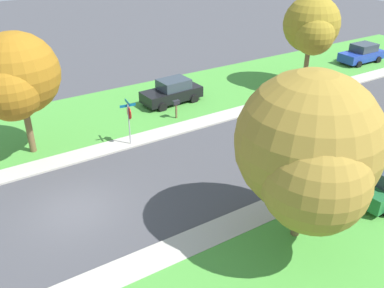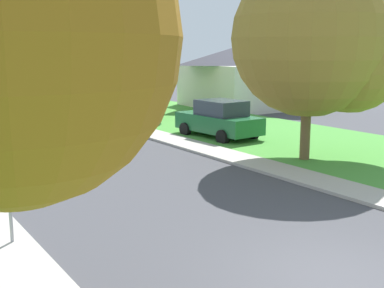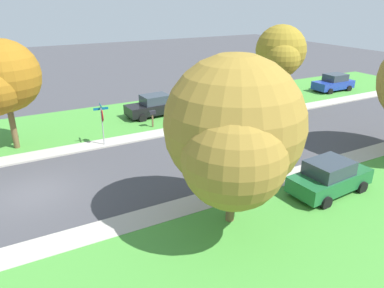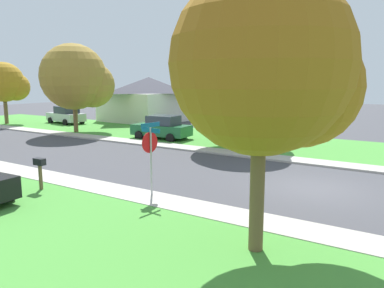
% 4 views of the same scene
% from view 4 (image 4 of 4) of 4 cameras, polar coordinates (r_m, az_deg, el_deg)
% --- Properties ---
extents(ground_plane, '(120.00, 120.00, 0.00)m').
position_cam_4_polar(ground_plane, '(15.96, 18.17, -6.40)').
color(ground_plane, '#424247').
extents(sidewalk_east, '(1.40, 56.00, 0.10)m').
position_cam_4_polar(sidewalk_east, '(25.45, -6.03, 0.02)').
color(sidewalk_east, '#ADA89E').
rests_on(sidewalk_east, ground).
extents(lawn_east, '(8.00, 56.00, 0.08)m').
position_cam_4_polar(lawn_east, '(29.23, -0.31, 1.29)').
color(lawn_east, '#479338').
rests_on(lawn_east, ground).
extents(sidewalk_west, '(1.40, 56.00, 0.10)m').
position_cam_4_polar(sidewalk_west, '(19.15, -23.79, -3.95)').
color(sidewalk_west, '#ADA89E').
rests_on(sidewalk_west, ground).
extents(stop_sign_far_corner, '(0.92, 0.92, 2.77)m').
position_cam_4_polar(stop_sign_far_corner, '(13.72, -6.32, -0.45)').
color(stop_sign_far_corner, '#9E9EA3').
rests_on(stop_sign_far_corner, ground).
extents(car_silver_kerbside_mid, '(2.45, 4.49, 1.76)m').
position_cam_4_polar(car_silver_kerbside_mid, '(39.23, -18.50, 4.15)').
color(car_silver_kerbside_mid, silver).
rests_on(car_silver_kerbside_mid, ground).
extents(car_green_behind_trees, '(2.26, 4.41, 1.76)m').
position_cam_4_polar(car_green_behind_trees, '(27.49, -4.58, 2.49)').
color(car_green_behind_trees, '#1E6033').
rests_on(car_green_behind_trees, ground).
extents(tree_sidewalk_near, '(4.11, 3.82, 6.01)m').
position_cam_4_polar(tree_sidewalk_near, '(41.01, -26.22, 8.22)').
color(tree_sidewalk_near, brown).
rests_on(tree_sidewalk_near, ground).
extents(tree_across_right, '(5.69, 5.29, 7.19)m').
position_cam_4_polar(tree_across_right, '(32.23, -16.82, 9.39)').
color(tree_across_right, brown).
rests_on(tree_across_right, ground).
extents(tree_sidewalk_mid, '(5.93, 5.51, 7.16)m').
position_cam_4_polar(tree_sidewalk_mid, '(24.27, 6.56, 9.44)').
color(tree_sidewalk_mid, brown).
rests_on(tree_sidewalk_mid, ground).
extents(tree_sidewalk_far, '(4.63, 4.31, 6.82)m').
position_cam_4_polar(tree_sidewalk_far, '(9.21, 11.90, 10.91)').
color(tree_sidewalk_far, brown).
rests_on(tree_sidewalk_far, ground).
extents(house_right_setback, '(9.43, 8.30, 4.60)m').
position_cam_4_polar(house_right_setback, '(40.46, -6.52, 6.88)').
color(house_right_setback, silver).
rests_on(house_right_setback, ground).
extents(mailbox, '(0.26, 0.49, 1.31)m').
position_cam_4_polar(mailbox, '(15.68, -22.02, -3.10)').
color(mailbox, brown).
rests_on(mailbox, ground).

